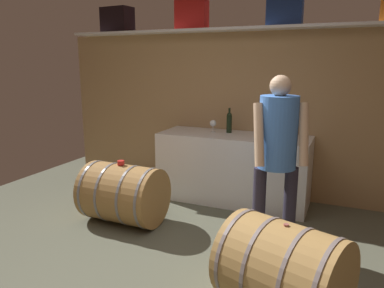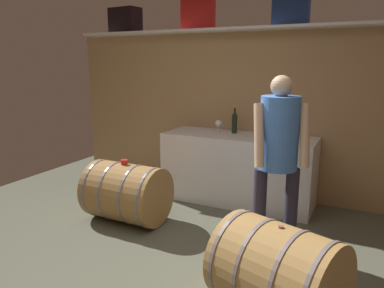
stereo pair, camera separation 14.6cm
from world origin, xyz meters
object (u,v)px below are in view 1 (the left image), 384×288
at_px(work_cabinet, 233,168).
at_px(wine_barrel_near, 124,193).
at_px(wine_barrel_far, 284,270).
at_px(toolcase_navy, 285,13).
at_px(winemaker_pouring, 278,146).
at_px(toolcase_red, 192,15).
at_px(toolcase_black, 117,20).
at_px(wine_bottle_dark, 229,122).
at_px(tasting_cup, 121,163).
at_px(wine_glass, 213,124).

relative_size(work_cabinet, wine_barrel_near, 2.17).
bearing_deg(wine_barrel_far, work_cabinet, 135.20).
xyz_separation_m(toolcase_navy, winemaker_pouring, (0.22, -1.25, -1.28)).
xyz_separation_m(toolcase_navy, wine_barrel_far, (0.46, -2.16, -1.94)).
relative_size(toolcase_red, wine_barrel_far, 0.42).
bearing_deg(work_cabinet, wine_barrel_near, -129.87).
distance_m(toolcase_red, winemaker_pouring, 2.28).
height_order(toolcase_black, wine_barrel_near, toolcase_black).
height_order(toolcase_black, wine_barrel_far, toolcase_black).
bearing_deg(toolcase_navy, winemaker_pouring, -82.81).
relative_size(work_cabinet, wine_bottle_dark, 5.92).
xyz_separation_m(wine_bottle_dark, wine_barrel_far, (1.06, -2.05, -0.65)).
bearing_deg(tasting_cup, wine_bottle_dark, 55.61).
height_order(toolcase_black, toolcase_navy, toolcase_black).
distance_m(wine_glass, winemaker_pouring, 1.48).
distance_m(tasting_cup, winemaker_pouring, 1.67).
xyz_separation_m(work_cabinet, wine_glass, (-0.30, 0.07, 0.53)).
xyz_separation_m(wine_barrel_near, wine_barrel_far, (1.86, -0.85, 0.01)).
xyz_separation_m(toolcase_navy, wine_bottle_dark, (-0.60, -0.12, -1.29)).
bearing_deg(wine_barrel_near, wine_glass, 63.50).
bearing_deg(winemaker_pouring, toolcase_black, -52.81).
distance_m(toolcase_red, wine_glass, 1.40).
height_order(work_cabinet, wine_barrel_far, work_cabinet).
relative_size(toolcase_red, wine_glass, 2.56).
height_order(work_cabinet, wine_barrel_near, work_cabinet).
height_order(toolcase_black, wine_glass, toolcase_black).
height_order(toolcase_navy, wine_barrel_far, toolcase_navy).
bearing_deg(work_cabinet, wine_barrel_far, -63.51).
bearing_deg(wine_bottle_dark, toolcase_black, 176.10).
relative_size(tasting_cup, winemaker_pouring, 0.05).
xyz_separation_m(toolcase_navy, tasting_cup, (-1.42, -1.31, -1.60)).
distance_m(work_cabinet, wine_bottle_dark, 0.58).
relative_size(toolcase_black, winemaker_pouring, 0.26).
bearing_deg(wine_glass, toolcase_black, 173.60).
relative_size(toolcase_red, wine_barrel_near, 0.47).
height_order(wine_glass, wine_barrel_far, wine_glass).
bearing_deg(toolcase_red, tasting_cup, -104.40).
bearing_deg(winemaker_pouring, tasting_cup, -24.10).
bearing_deg(toolcase_black, wine_barrel_far, -33.73).
xyz_separation_m(toolcase_black, winemaker_pouring, (2.50, -1.25, -1.30)).
height_order(toolcase_navy, wine_barrel_near, toolcase_navy).
xyz_separation_m(work_cabinet, wine_bottle_dark, (-0.10, 0.12, 0.56)).
xyz_separation_m(wine_bottle_dark, wine_barrel_near, (-0.80, -1.20, -0.66)).
relative_size(toolcase_black, wine_barrel_near, 0.49).
bearing_deg(toolcase_navy, toolcase_red, 177.39).
bearing_deg(toolcase_black, toolcase_red, 4.46).
relative_size(work_cabinet, tasting_cup, 24.72).
height_order(toolcase_navy, work_cabinet, toolcase_navy).
bearing_deg(wine_barrel_far, wine_barrel_near, 174.26).
distance_m(toolcase_navy, wine_barrel_near, 2.74).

